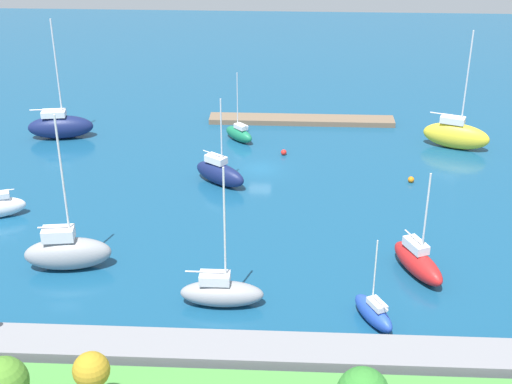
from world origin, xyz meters
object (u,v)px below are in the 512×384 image
(mooring_buoy_orange, at_px, (411,180))
(mooring_buoy_red, at_px, (284,152))
(park_tree_east, at_px, (91,371))
(sailboat_gray_lone_south, at_px, (67,252))
(park_tree_midwest, at_px, (3,382))
(sailboat_red_by_breakwater, at_px, (418,261))
(sailboat_yellow_west_end, at_px, (456,135))
(sailboat_navy_far_south, at_px, (60,126))
(sailboat_blue_off_beacon, at_px, (373,312))
(pier_dock, at_px, (301,120))
(sailboat_green_far_north, at_px, (239,134))
(sailboat_gray_mid_basin, at_px, (221,292))
(sailboat_navy_outer_mooring, at_px, (220,173))

(mooring_buoy_orange, height_order, mooring_buoy_red, mooring_buoy_orange)
(park_tree_east, height_order, sailboat_gray_lone_south, sailboat_gray_lone_south)
(park_tree_midwest, xyz_separation_m, sailboat_red_by_breakwater, (-28.14, -19.97, -2.99))
(sailboat_yellow_west_end, xyz_separation_m, mooring_buoy_red, (20.44, 3.15, -1.37))
(park_tree_east, distance_m, sailboat_navy_far_south, 50.58)
(sailboat_blue_off_beacon, height_order, mooring_buoy_orange, sailboat_blue_off_beacon)
(pier_dock, relative_size, sailboat_gray_lone_south, 1.70)
(park_tree_east, relative_size, sailboat_green_far_north, 0.52)
(sailboat_green_far_north, relative_size, sailboat_yellow_west_end, 0.60)
(sailboat_green_far_north, distance_m, sailboat_blue_off_beacon, 38.42)
(park_tree_midwest, distance_m, sailboat_gray_mid_basin, 19.03)
(park_tree_midwest, distance_m, sailboat_blue_off_beacon, 27.19)
(park_tree_midwest, relative_size, sailboat_blue_off_beacon, 0.65)
(sailboat_yellow_west_end, bearing_deg, sailboat_navy_outer_mooring, -136.67)
(pier_dock, relative_size, sailboat_navy_far_south, 1.63)
(pier_dock, distance_m, mooring_buoy_orange, 21.09)
(sailboat_red_by_breakwater, distance_m, sailboat_blue_off_beacon, 8.37)
(pier_dock, height_order, park_tree_east, park_tree_east)
(sailboat_green_far_north, bearing_deg, mooring_buoy_red, -169.53)
(sailboat_blue_off_beacon, bearing_deg, sailboat_red_by_breakwater, -58.55)
(park_tree_midwest, relative_size, park_tree_east, 1.05)
(sailboat_red_by_breakwater, bearing_deg, mooring_buoy_red, -179.06)
(sailboat_green_far_north, distance_m, sailboat_gray_lone_south, 32.29)
(sailboat_navy_far_south, xyz_separation_m, sailboat_red_by_breakwater, (-39.40, 28.90, -0.36))
(sailboat_yellow_west_end, distance_m, sailboat_navy_outer_mooring, 29.44)
(sailboat_navy_far_south, bearing_deg, sailboat_red_by_breakwater, -44.95)
(sailboat_navy_outer_mooring, bearing_deg, sailboat_blue_off_beacon, -23.10)
(park_tree_east, bearing_deg, sailboat_gray_mid_basin, -116.39)
(mooring_buoy_red, bearing_deg, sailboat_navy_outer_mooring, 50.37)
(sailboat_blue_off_beacon, xyz_separation_m, sailboat_gray_lone_south, (25.65, -6.50, 0.72))
(pier_dock, relative_size, sailboat_navy_outer_mooring, 2.47)
(pier_dock, bearing_deg, park_tree_east, 76.27)
(park_tree_east, bearing_deg, sailboat_green_far_north, -96.73)
(sailboat_blue_off_beacon, bearing_deg, park_tree_midwest, 91.64)
(mooring_buoy_orange, bearing_deg, sailboat_blue_off_beacon, 75.66)
(park_tree_midwest, height_order, sailboat_blue_off_beacon, sailboat_blue_off_beacon)
(sailboat_red_by_breakwater, xyz_separation_m, sailboat_blue_off_beacon, (4.40, 7.11, -0.29))
(pier_dock, height_order, mooring_buoy_orange, mooring_buoy_orange)
(park_tree_east, bearing_deg, sailboat_navy_outer_mooring, -97.11)
(sailboat_red_by_breakwater, xyz_separation_m, sailboat_yellow_west_end, (-8.64, -28.11, 0.49))
(sailboat_navy_far_south, distance_m, sailboat_gray_lone_south, 30.96)
(sailboat_blue_off_beacon, bearing_deg, mooring_buoy_red, -13.80)
(mooring_buoy_red, bearing_deg, sailboat_gray_mid_basin, 81.56)
(park_tree_midwest, xyz_separation_m, sailboat_gray_lone_south, (1.91, -19.36, -2.57))
(park_tree_midwest, bearing_deg, sailboat_gray_mid_basin, -129.03)
(park_tree_east, bearing_deg, mooring_buoy_orange, -124.06)
(pier_dock, distance_m, sailboat_green_far_north, 10.20)
(mooring_buoy_red, bearing_deg, mooring_buoy_orange, 154.08)
(sailboat_red_by_breakwater, relative_size, sailboat_navy_outer_mooring, 1.00)
(park_tree_midwest, bearing_deg, mooring_buoy_orange, -128.35)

